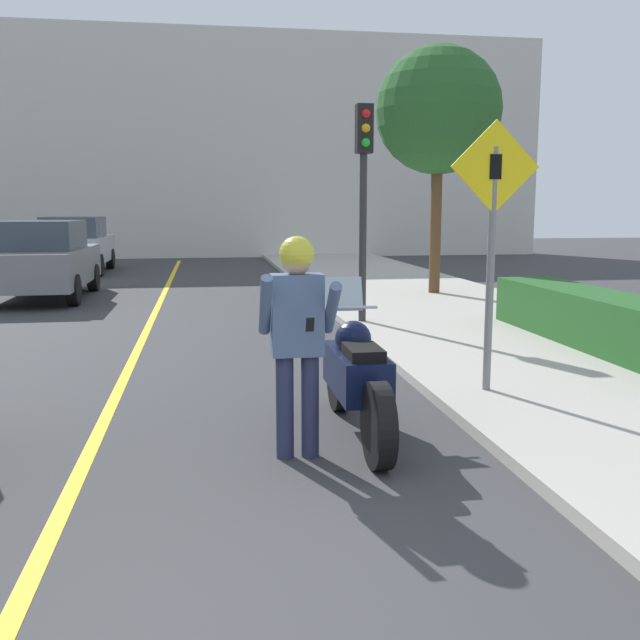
# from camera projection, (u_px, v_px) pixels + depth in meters

# --- Properties ---
(sidewalk_curb) EXTENTS (4.40, 44.00, 0.11)m
(sidewalk_curb) POSITION_uv_depth(u_px,v_px,m) (623.00, 385.00, 7.71)
(sidewalk_curb) COLOR #ADA89E
(sidewalk_curb) RESTS_ON ground
(road_center_line) EXTENTS (0.12, 36.00, 0.01)m
(road_center_line) POSITION_uv_depth(u_px,v_px,m) (129.00, 367.00, 8.82)
(road_center_line) COLOR yellow
(road_center_line) RESTS_ON ground
(building_backdrop) EXTENTS (28.00, 1.20, 8.69)m
(building_backdrop) POSITION_uv_depth(u_px,v_px,m) (193.00, 145.00, 27.74)
(building_backdrop) COLOR beige
(building_backdrop) RESTS_ON ground
(motorcycle) EXTENTS (0.62, 2.27, 1.32)m
(motorcycle) POSITION_uv_depth(u_px,v_px,m) (356.00, 377.00, 6.13)
(motorcycle) COLOR black
(motorcycle) RESTS_ON ground
(person_biker) EXTENTS (0.59, 0.48, 1.75)m
(person_biker) POSITION_uv_depth(u_px,v_px,m) (297.00, 324.00, 5.48)
(person_biker) COLOR #282D4C
(person_biker) RESTS_ON ground
(crossing_sign) EXTENTS (0.91, 0.08, 2.70)m
(crossing_sign) POSITION_uv_depth(u_px,v_px,m) (492.00, 231.00, 7.07)
(crossing_sign) COLOR slate
(crossing_sign) RESTS_ON sidewalk_curb
(traffic_light) EXTENTS (0.26, 0.30, 3.46)m
(traffic_light) POSITION_uv_depth(u_px,v_px,m) (364.00, 172.00, 11.35)
(traffic_light) COLOR #2D2D30
(traffic_light) RESTS_ON sidewalk_curb
(hedge_row) EXTENTS (0.90, 5.40, 0.70)m
(hedge_row) POSITION_uv_depth(u_px,v_px,m) (612.00, 323.00, 9.32)
(hedge_row) COLOR #235623
(hedge_row) RESTS_ON sidewalk_curb
(street_tree) EXTENTS (2.67, 2.67, 5.21)m
(street_tree) POSITION_uv_depth(u_px,v_px,m) (438.00, 111.00, 15.06)
(street_tree) COLOR brown
(street_tree) RESTS_ON sidewalk_curb
(parked_car_grey) EXTENTS (1.88, 4.20, 1.68)m
(parked_car_grey) POSITION_uv_depth(u_px,v_px,m) (43.00, 259.00, 15.28)
(parked_car_grey) COLOR black
(parked_car_grey) RESTS_ON ground
(parked_car_silver) EXTENTS (1.88, 4.20, 1.68)m
(parked_car_silver) POSITION_uv_depth(u_px,v_px,m) (76.00, 244.00, 21.43)
(parked_car_silver) COLOR black
(parked_car_silver) RESTS_ON ground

